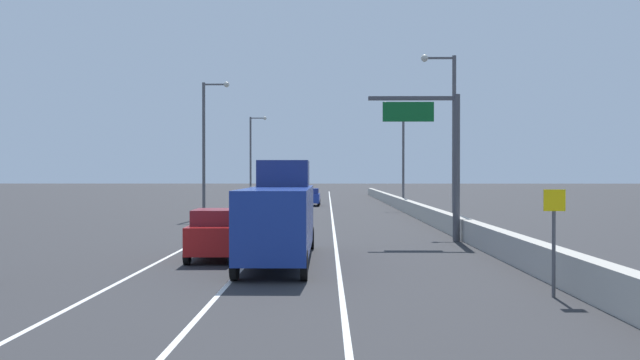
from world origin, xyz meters
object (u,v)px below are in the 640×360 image
car_green_0 (264,208)px  overhead_sign_gantry (442,149)px  lamp_post_left_far (252,153)px  car_white_2 (258,196)px  lamp_post_right_third (401,147)px  car_blue_1 (311,197)px  lamp_post_left_near (2,89)px  car_silver_3 (243,201)px  car_red_4 (216,234)px  speed_advisory_sign (554,234)px  lamp_post_right_second (450,130)px  box_truck (280,215)px  lamp_post_left_mid (207,140)px

car_green_0 → overhead_sign_gantry: bearing=-51.4°
lamp_post_left_far → car_white_2: bearing=-79.1°
lamp_post_right_third → car_blue_1: size_ratio=2.33×
overhead_sign_gantry → lamp_post_right_third: size_ratio=0.70×
lamp_post_left_near → car_silver_3: size_ratio=2.58×
car_blue_1 → car_red_4: 42.42m
car_blue_1 → lamp_post_right_third: bearing=-30.8°
speed_advisory_sign → lamp_post_left_near: lamp_post_left_near is taller
overhead_sign_gantry → car_white_2: 39.58m
speed_advisory_sign → lamp_post_right_second: lamp_post_right_second is taller
overhead_sign_gantry → speed_advisory_sign: (0.44, -14.42, -2.96)m
car_blue_1 → box_truck: box_truck is taller
overhead_sign_gantry → box_truck: (-7.71, -7.41, -2.90)m
overhead_sign_gantry → lamp_post_left_near: bearing=-142.7°
speed_advisory_sign → car_white_2: size_ratio=0.72×
car_silver_3 → lamp_post_right_second: bearing=-52.3°
lamp_post_left_mid → car_white_2: size_ratio=2.56×
lamp_post_left_mid → car_red_4: (4.92, -23.50, -5.09)m
lamp_post_right_third → lamp_post_left_far: (-16.72, 15.71, 0.00)m
lamp_post_right_second → lamp_post_right_third: same height
car_blue_1 → car_white_2: car_white_2 is taller
lamp_post_left_near → car_red_4: lamp_post_left_near is taller
car_green_0 → lamp_post_right_third: bearing=55.2°
lamp_post_left_mid → car_red_4: size_ratio=2.34×
lamp_post_left_near → car_white_2: size_ratio=2.56×
overhead_sign_gantry → car_red_4: 12.86m
car_green_0 → lamp_post_left_mid: bearing=142.1°
speed_advisory_sign → car_silver_3: 42.69m
lamp_post_left_mid → lamp_post_left_near: bearing=-91.6°
car_red_4 → box_truck: (2.66, -0.78, 0.82)m
lamp_post_left_mid → lamp_post_left_far: (0.08, 29.14, 0.00)m
box_truck → car_green_0: bearing=97.6°
overhead_sign_gantry → car_blue_1: size_ratio=1.64×
lamp_post_right_second → lamp_post_left_far: 43.39m
car_blue_1 → car_white_2: size_ratio=1.10×
lamp_post_right_second → lamp_post_right_third: size_ratio=1.00×
lamp_post_left_mid → car_blue_1: lamp_post_left_mid is taller
car_silver_3 → car_red_4: 32.64m
car_white_2 → car_silver_3: 11.18m
speed_advisory_sign → car_silver_3: (-14.14, 40.27, -0.78)m
overhead_sign_gantry → lamp_post_left_far: lamp_post_left_far is taller
lamp_post_right_second → car_green_0: 14.90m
lamp_post_left_near → car_silver_3: (2.40, 38.12, -5.12)m
overhead_sign_gantry → speed_advisory_sign: size_ratio=2.50×
lamp_post_left_far → car_white_2: (1.73, -8.99, -5.08)m
lamp_post_right_third → overhead_sign_gantry: bearing=-92.9°
overhead_sign_gantry → car_green_0: 17.18m
speed_advisory_sign → car_green_0: (-10.89, 27.52, -0.81)m
lamp_post_left_near → box_truck: 10.60m
box_truck → overhead_sign_gantry: bearing=43.9°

